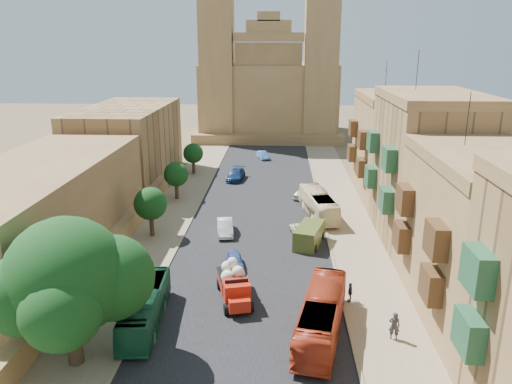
# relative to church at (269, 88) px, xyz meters

# --- Properties ---
(road_surface) EXTENTS (14.00, 140.00, 0.01)m
(road_surface) POSITION_rel_church_xyz_m (0.00, -48.61, -9.51)
(road_surface) COLOR black
(road_surface) RESTS_ON ground
(sidewalk_east) EXTENTS (5.00, 140.00, 0.01)m
(sidewalk_east) POSITION_rel_church_xyz_m (9.50, -48.61, -9.51)
(sidewalk_east) COLOR #806D53
(sidewalk_east) RESTS_ON ground
(sidewalk_west) EXTENTS (5.00, 140.00, 0.01)m
(sidewalk_west) POSITION_rel_church_xyz_m (-9.50, -48.61, -9.51)
(sidewalk_west) COLOR #806D53
(sidewalk_west) RESTS_ON ground
(kerb_east) EXTENTS (0.25, 140.00, 0.12)m
(kerb_east) POSITION_rel_church_xyz_m (7.00, -48.61, -9.46)
(kerb_east) COLOR #806D53
(kerb_east) RESTS_ON ground
(kerb_west) EXTENTS (0.25, 140.00, 0.12)m
(kerb_west) POSITION_rel_church_xyz_m (-7.00, -48.61, -9.46)
(kerb_west) COLOR #806D53
(kerb_west) RESTS_ON ground
(townhouse_b) EXTENTS (9.00, 14.00, 14.90)m
(townhouse_b) POSITION_rel_church_xyz_m (15.95, -67.61, -3.86)
(townhouse_b) COLOR olive
(townhouse_b) RESTS_ON ground
(townhouse_c) EXTENTS (9.00, 14.00, 17.40)m
(townhouse_c) POSITION_rel_church_xyz_m (15.95, -53.61, -2.61)
(townhouse_c) COLOR olive
(townhouse_c) RESTS_ON ground
(townhouse_d) EXTENTS (9.00, 14.00, 15.90)m
(townhouse_d) POSITION_rel_church_xyz_m (15.95, -39.61, -3.36)
(townhouse_d) COLOR olive
(townhouse_d) RESTS_ON ground
(west_wall) EXTENTS (1.00, 40.00, 1.80)m
(west_wall) POSITION_rel_church_xyz_m (-12.50, -58.61, -8.62)
(west_wall) COLOR olive
(west_wall) RESTS_ON ground
(west_building_low) EXTENTS (10.00, 28.00, 8.40)m
(west_building_low) POSITION_rel_church_xyz_m (-18.00, -60.61, -5.32)
(west_building_low) COLOR brown
(west_building_low) RESTS_ON ground
(west_building_mid) EXTENTS (10.00, 22.00, 10.00)m
(west_building_mid) POSITION_rel_church_xyz_m (-18.00, -34.61, -4.52)
(west_building_mid) COLOR olive
(west_building_mid) RESTS_ON ground
(church) EXTENTS (28.00, 22.50, 36.30)m
(church) POSITION_rel_church_xyz_m (0.00, 0.00, 0.00)
(church) COLOR olive
(church) RESTS_ON ground
(ficus_tree) EXTENTS (8.97, 8.25, 8.97)m
(ficus_tree) POSITION_rel_church_xyz_m (-9.42, -74.61, -4.21)
(ficus_tree) COLOR #332619
(ficus_tree) RESTS_ON ground
(street_tree_a) EXTENTS (2.89, 2.89, 4.44)m
(street_tree_a) POSITION_rel_church_xyz_m (-10.00, -66.61, -6.55)
(street_tree_a) COLOR #332619
(street_tree_a) RESTS_ON ground
(street_tree_b) EXTENTS (3.18, 3.18, 4.89)m
(street_tree_b) POSITION_rel_church_xyz_m (-10.00, -54.61, -6.25)
(street_tree_b) COLOR #332619
(street_tree_b) RESTS_ON ground
(street_tree_c) EXTENTS (2.92, 2.92, 4.49)m
(street_tree_c) POSITION_rel_church_xyz_m (-10.00, -42.61, -6.51)
(street_tree_c) COLOR #332619
(street_tree_c) RESTS_ON ground
(street_tree_d) EXTENTS (2.85, 2.85, 4.38)m
(street_tree_d) POSITION_rel_church_xyz_m (-10.00, -30.61, -6.59)
(street_tree_d) COLOR #332619
(street_tree_d) RESTS_ON ground
(red_truck) EXTENTS (3.11, 5.43, 3.01)m
(red_truck) POSITION_rel_church_xyz_m (-0.90, -66.73, -8.19)
(red_truck) COLOR #B31F0D
(red_truck) RESTS_ON ground
(olive_pickup) EXTENTS (3.18, 4.91, 1.87)m
(olive_pickup) POSITION_rel_church_xyz_m (5.09, -56.11, -8.60)
(olive_pickup) COLOR #424E1D
(olive_pickup) RESTS_ON ground
(bus_green_north) EXTENTS (2.60, 8.87, 2.44)m
(bus_green_north) POSITION_rel_church_xyz_m (-6.50, -70.23, -8.30)
(bus_green_north) COLOR #175635
(bus_green_north) RESTS_ON ground
(bus_red_east) EXTENTS (4.22, 10.09, 2.74)m
(bus_red_east) POSITION_rel_church_xyz_m (5.08, -70.97, -8.15)
(bus_red_east) COLOR #AB3219
(bus_red_east) RESTS_ON ground
(bus_cream_east) EXTENTS (3.90, 9.87, 2.68)m
(bus_cream_east) POSITION_rel_church_xyz_m (6.50, -47.94, -8.17)
(bus_cream_east) COLOR #F7E2AF
(bus_cream_east) RESTS_ON ground
(car_blue_a) EXTENTS (1.93, 3.49, 1.12)m
(car_blue_a) POSITION_rel_church_xyz_m (-1.36, -61.18, -8.95)
(car_blue_a) COLOR #365298
(car_blue_a) RESTS_ON ground
(car_white_a) EXTENTS (2.06, 4.41, 1.40)m
(car_white_a) POSITION_rel_church_xyz_m (-2.99, -53.73, -8.82)
(car_white_a) COLOR silver
(car_white_a) RESTS_ON ground
(car_cream) EXTENTS (2.80, 4.21, 1.07)m
(car_cream) POSITION_rel_church_xyz_m (4.54, -53.62, -8.98)
(car_cream) COLOR beige
(car_cream) RESTS_ON ground
(car_dkblue) EXTENTS (2.58, 5.13, 1.43)m
(car_dkblue) POSITION_rel_church_xyz_m (-3.68, -33.69, -8.80)
(car_dkblue) COLOR navy
(car_dkblue) RESTS_ON ground
(car_white_b) EXTENTS (2.45, 3.42, 1.08)m
(car_white_b) POSITION_rel_church_xyz_m (4.94, -41.69, -8.97)
(car_white_b) COLOR beige
(car_white_b) RESTS_ON ground
(car_blue_b) EXTENTS (2.42, 3.87, 1.20)m
(car_blue_b) POSITION_rel_church_xyz_m (-0.50, -20.68, -8.91)
(car_blue_b) COLOR #457FC4
(car_blue_b) RESTS_ON ground
(pedestrian_a) EXTENTS (0.77, 0.59, 1.90)m
(pedestrian_a) POSITION_rel_church_xyz_m (9.65, -71.25, -8.57)
(pedestrian_a) COLOR #2D2B2F
(pedestrian_a) RESTS_ON ground
(pedestrian_c) EXTENTS (0.40, 0.89, 1.49)m
(pedestrian_c) POSITION_rel_church_xyz_m (7.50, -66.56, -8.77)
(pedestrian_c) COLOR #2F3036
(pedestrian_c) RESTS_ON ground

